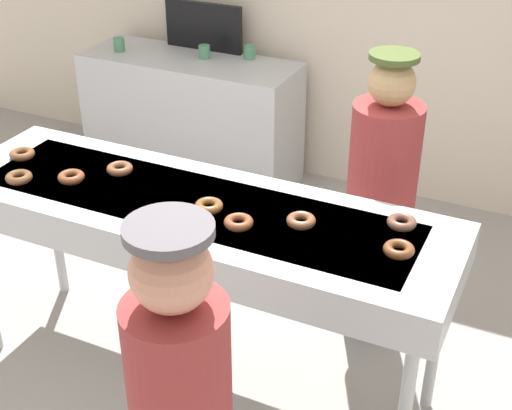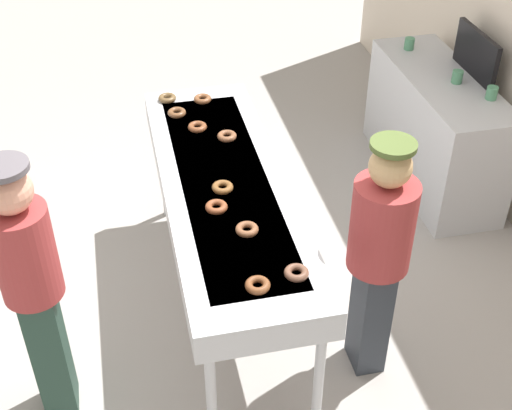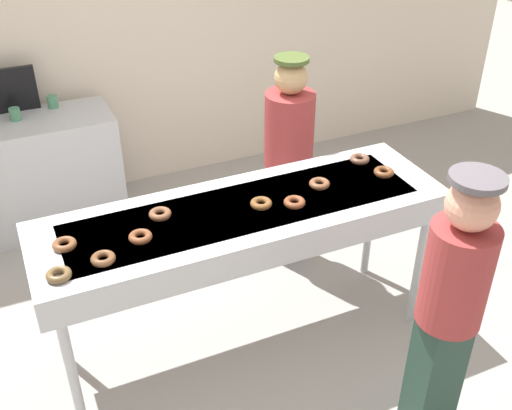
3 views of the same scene
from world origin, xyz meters
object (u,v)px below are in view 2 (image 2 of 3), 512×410
chocolate_donut_3 (247,229)px  chocolate_donut_7 (167,98)px  fryer_conveyor (225,193)px  chocolate_donut_9 (197,127)px  chocolate_donut_4 (216,207)px  paper_cup_1 (409,44)px  customer_waiting (33,285)px  chocolate_donut_5 (203,99)px  menu_display (476,54)px  chocolate_donut_0 (258,285)px  prep_counter (435,129)px  paper_cup_0 (492,93)px  worker_baker (379,248)px  chocolate_donut_8 (227,136)px  chocolate_donut_1 (296,273)px  chocolate_donut_6 (223,187)px  chocolate_donut_2 (177,113)px  paper_cup_2 (457,77)px

chocolate_donut_3 → chocolate_donut_7: same height
fryer_conveyor → chocolate_donut_9: bearing=-173.9°
chocolate_donut_4 → paper_cup_1: (-2.00, 2.01, -0.07)m
chocolate_donut_9 → customer_waiting: bearing=-40.7°
chocolate_donut_5 → chocolate_donut_7: size_ratio=1.00×
chocolate_donut_4 → menu_display: size_ratio=0.20×
menu_display → chocolate_donut_0: bearing=-46.4°
chocolate_donut_7 → chocolate_donut_9: bearing=18.4°
chocolate_donut_9 → chocolate_donut_0: bearing=2.1°
chocolate_donut_4 → chocolate_donut_9: (-0.90, 0.03, 0.00)m
chocolate_donut_9 → prep_counter: chocolate_donut_9 is taller
chocolate_donut_5 → paper_cup_0: (0.25, 2.14, -0.07)m
worker_baker → prep_counter: bearing=-50.2°
fryer_conveyor → chocolate_donut_5: bearing=178.4°
chocolate_donut_3 → prep_counter: bearing=130.8°
chocolate_donut_0 → chocolate_donut_3: (-0.44, 0.04, 0.00)m
menu_display → chocolate_donut_4: bearing=-58.1°
chocolate_donut_0 → chocolate_donut_8: same height
chocolate_donut_3 → worker_baker: 0.74m
chocolate_donut_1 → menu_display: bearing=135.8°
chocolate_donut_3 → chocolate_donut_6: size_ratio=1.00×
chocolate_donut_6 → paper_cup_1: bearing=133.2°
chocolate_donut_2 → prep_counter: chocolate_donut_2 is taller
prep_counter → chocolate_donut_6: bearing=-57.8°
paper_cup_0 → menu_display: size_ratio=0.16×
chocolate_donut_8 → paper_cup_2: bearing=107.1°
chocolate_donut_7 → chocolate_donut_4: bearing=5.1°
menu_display → chocolate_donut_3: bearing=-52.5°
chocolate_donut_4 → chocolate_donut_9: bearing=178.1°
chocolate_donut_0 → prep_counter: (-2.12, 1.98, -0.59)m
chocolate_donut_4 → worker_baker: size_ratio=0.08×
fryer_conveyor → paper_cup_2: size_ratio=24.58×
prep_counter → chocolate_donut_1: bearing=-40.6°
chocolate_donut_1 → chocolate_donut_6: (-0.81, -0.23, 0.00)m
chocolate_donut_2 → prep_counter: (-0.31, 2.15, -0.59)m
chocolate_donut_2 → menu_display: 2.41m
chocolate_donut_5 → chocolate_donut_8: (0.54, 0.08, 0.00)m
chocolate_donut_3 → fryer_conveyor: bearing=-176.6°
chocolate_donut_1 → chocolate_donut_3: same height
chocolate_donut_3 → chocolate_donut_0: bearing=-5.1°
paper_cup_2 → paper_cup_1: bearing=-169.7°
chocolate_donut_9 → paper_cup_0: chocolate_donut_9 is taller
chocolate_donut_3 → chocolate_donut_9: 1.14m
fryer_conveyor → paper_cup_2: paper_cup_2 is taller
chocolate_donut_7 → paper_cup_2: 2.25m
chocolate_donut_0 → chocolate_donut_1: bearing=102.2°
chocolate_donut_3 → prep_counter: 2.64m
chocolate_donut_2 → paper_cup_1: bearing=112.8°
chocolate_donut_9 → menu_display: (-0.54, 2.28, 0.06)m
fryer_conveyor → chocolate_donut_9: (-0.62, -0.07, 0.11)m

